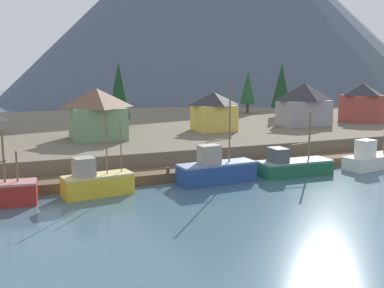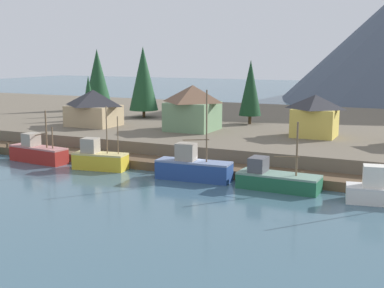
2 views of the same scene
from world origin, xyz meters
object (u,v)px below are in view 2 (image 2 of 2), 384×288
Objects in this scene: house_tan at (94,107)px; house_yellow at (315,115)px; conifer_back_left at (89,93)px; conifer_mid_left at (250,88)px; fishing_boat_green at (276,179)px; fishing_boat_blue at (193,168)px; house_green at (193,107)px; fishing_boat_yellow at (99,159)px; conifer_near_right at (97,75)px; fishing_boat_red at (38,152)px; conifer_near_left at (143,79)px.

house_yellow is (33.11, 3.82, 0.04)m from house_tan.
conifer_mid_left is at bearing 3.13° from conifer_back_left.
house_yellow is at bearing 93.00° from fishing_boat_green.
house_tan is (-24.36, 15.63, 4.03)m from fishing_boat_blue.
fishing_boat_yellow is at bearing -101.46° from house_green.
fishing_boat_yellow is 28.98m from house_yellow.
fishing_boat_yellow is 18.98m from house_green.
house_green is (15.80, 2.29, 0.50)m from house_tan.
fishing_boat_yellow is at bearing -51.53° from conifer_back_left.
conifer_near_right reaches higher than conifer_back_left.
fishing_boat_yellow is at bearing -178.31° from fishing_boat_green.
fishing_boat_blue is 0.81× the size of conifer_near_right.
house_tan is (-12.15, 15.76, 4.08)m from fishing_boat_yellow.
fishing_boat_blue is (21.60, 0.04, 0.09)m from fishing_boat_red.
conifer_near_left is at bearing -25.45° from conifer_near_right.
conifer_near_right reaches higher than conifer_mid_left.
conifer_back_left is (-21.05, 26.49, 5.38)m from fishing_boat_yellow.
conifer_near_right is (-14.76, 7.02, 0.14)m from conifer_near_left.
conifer_back_left is (-33.27, 26.37, 5.33)m from fishing_boat_blue.
house_green is at bearing 70.20° from fishing_boat_yellow.
conifer_near_left reaches higher than fishing_boat_yellow.
conifer_mid_left is at bearing 115.59° from fishing_boat_green.
conifer_mid_left is (19.74, -0.39, -1.07)m from conifer_near_left.
house_green is 11.62m from conifer_mid_left.
house_tan is 13.43m from conifer_near_left.
fishing_boat_red is at bearing -123.14° from conifer_mid_left.
house_green is at bearing 59.93° from fishing_boat_red.
house_tan reaches higher than fishing_boat_yellow.
fishing_boat_green is at bearing 5.91° from fishing_boat_red.
conifer_back_left reaches higher than fishing_boat_red.
house_yellow is at bearing 5.04° from house_green.
house_yellow reaches higher than house_tan.
fishing_boat_yellow is 0.98× the size of house_tan.
house_green is at bearing -35.91° from conifer_near_left.
fishing_boat_blue is at bearing -32.69° from house_tan.
fishing_boat_yellow is 1.04× the size of conifer_back_left.
house_green is 0.69× the size of conifer_mid_left.
house_tan is at bearing -50.31° from conifer_back_left.
house_green is at bearing 136.24° from fishing_boat_green.
house_tan is 24.61m from conifer_mid_left.
fishing_boat_blue is at bearing -114.23° from house_yellow.
fishing_boat_yellow is 0.91× the size of fishing_boat_green.
conifer_near_right is 1.19× the size of conifer_mid_left.
fishing_boat_blue reaches higher than house_tan.
fishing_boat_red is 21.60m from fishing_boat_blue.
conifer_mid_left is 1.40× the size of conifer_back_left.
fishing_boat_green is 25.77m from house_green.
house_green is at bearing -174.96° from house_yellow.
fishing_boat_yellow is 0.61× the size of conifer_near_left.
fishing_boat_red is at bearing -125.98° from house_green.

